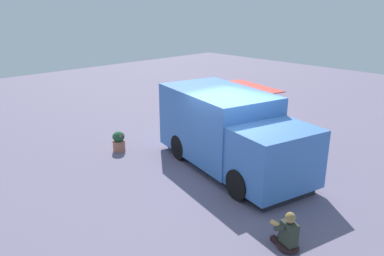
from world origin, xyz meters
name	(u,v)px	position (x,y,z in m)	size (l,w,h in m)	color
ground_plane	(227,173)	(0.00, 0.00, 0.00)	(40.00, 40.00, 0.00)	slate
food_truck	(230,133)	(0.43, 0.30, 1.08)	(3.68, 5.57, 2.27)	#4177C4
person_customer	(288,234)	(-1.79, -3.20, 0.32)	(0.58, 0.82, 0.84)	black
planter_flowering_near	(119,141)	(-1.28, 3.71, 0.34)	(0.44, 0.44, 0.67)	#AE6A50
planter_flowering_far	(201,116)	(2.68, 3.79, 0.42)	(0.55, 0.55, 0.82)	#45405C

